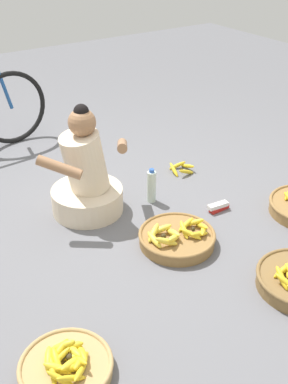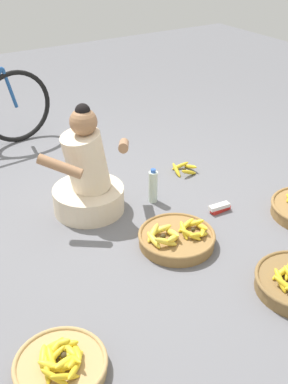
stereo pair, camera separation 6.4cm
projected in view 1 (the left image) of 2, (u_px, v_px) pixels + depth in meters
name	position (u px, v px, depth m)	size (l,w,h in m)	color
ground_plane	(129.00, 222.00, 3.37)	(10.00, 10.00, 0.00)	slate
vendor_woman_front	(86.00, 179.00, 3.36)	(0.76, 0.52, 0.82)	beige
banana_basket_mid_right	(177.00, 237.00, 3.12)	(0.51, 0.51, 0.16)	olive
banana_basket_front_right	(66.00, 366.00, 2.25)	(0.46, 0.46, 0.14)	tan
loose_bananas_front_left	(181.00, 168.00, 4.00)	(0.20, 0.19, 0.09)	gold
water_bottle	(152.00, 186.00, 3.55)	(0.07, 0.07, 0.27)	silver
packet_carton_stack	(219.00, 207.00, 3.48)	(0.18, 0.06, 0.06)	red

